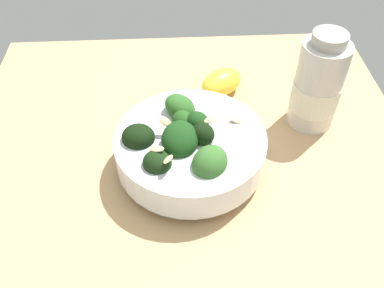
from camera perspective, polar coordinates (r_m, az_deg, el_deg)
ground_plane at (r=57.02cm, az=-0.25°, el=-3.97°), size 60.71×60.71×4.91cm
bowl_of_broccoli at (r=51.85cm, az=-0.24°, el=-0.39°), size 18.53×18.53×8.68cm
lemon_wedge at (r=64.60cm, az=3.99°, el=8.24°), size 7.64×8.17×3.93cm
bottle_tall at (r=59.37cm, az=16.56°, el=7.52°), size 6.47×6.47×13.99cm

